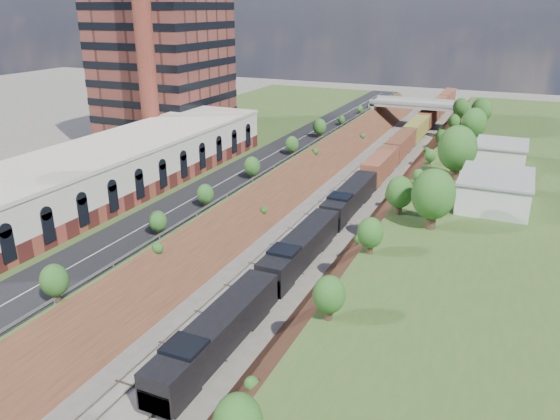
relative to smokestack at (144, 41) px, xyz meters
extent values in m
cube|color=#3C5B25|center=(3.00, 4.00, -22.50)|extent=(44.00, 180.00, 5.00)
cube|color=brown|center=(25.00, 4.00, -25.00)|extent=(10.00, 180.00, 10.00)
cube|color=brown|center=(47.00, 4.00, -25.00)|extent=(10.00, 180.00, 10.00)
cube|color=gray|center=(33.40, 4.00, -24.91)|extent=(1.58, 180.00, 0.18)
cube|color=gray|center=(38.60, 4.00, -24.91)|extent=(1.58, 180.00, 0.18)
cube|color=black|center=(20.50, 4.00, -19.95)|extent=(8.00, 180.00, 0.10)
cube|color=#99999E|center=(24.60, 4.00, -19.45)|extent=(0.06, 171.00, 0.30)
cube|color=maroon|center=(8.00, -18.00, -18.90)|extent=(14.00, 62.00, 2.20)
cube|color=beige|center=(8.00, -18.00, -15.65)|extent=(14.00, 62.00, 4.30)
cube|color=beige|center=(8.00, -18.00, -13.25)|extent=(14.30, 62.30, 0.50)
cube|color=brown|center=(-8.00, 16.00, 2.00)|extent=(22.00, 22.00, 44.00)
cylinder|color=maroon|center=(0.00, 0.00, 0.00)|extent=(3.20, 3.20, 40.00)
cube|color=gray|center=(24.50, 66.00, -21.90)|extent=(1.50, 8.00, 6.20)
cube|color=gray|center=(47.50, 66.00, -21.90)|extent=(1.50, 8.00, 6.20)
cube|color=gray|center=(36.00, 66.00, -18.80)|extent=(24.00, 8.00, 1.00)
cube|color=gray|center=(36.00, 62.00, -18.00)|extent=(24.00, 0.30, 0.80)
cube|color=gray|center=(36.00, 70.00, -18.00)|extent=(24.00, 0.30, 0.80)
cube|color=silver|center=(59.50, -4.00, -18.00)|extent=(9.00, 12.00, 4.00)
cube|color=silver|center=(59.00, 18.00, -18.20)|extent=(8.00, 10.00, 3.60)
cylinder|color=#473323|center=(53.00, -16.00, -18.69)|extent=(1.30, 1.30, 2.62)
ellipsoid|color=#2C6122|center=(53.00, -16.00, -15.54)|extent=(5.25, 5.25, 6.30)
cylinder|color=#473323|center=(24.20, -36.00, -19.39)|extent=(0.66, 0.66, 1.22)
ellipsoid|color=#2C6122|center=(24.20, -36.00, -17.92)|extent=(2.45, 2.45, 2.94)
cube|color=black|center=(38.60, -50.10, -24.55)|extent=(2.40, 4.00, 0.90)
cube|color=black|center=(38.60, -43.28, -22.46)|extent=(3.27, 19.63, 3.28)
cube|color=black|center=(38.60, -51.60, -23.20)|extent=(3.01, 3.00, 1.80)
cube|color=silver|center=(38.60, -51.60, -22.20)|extent=(3.01, 3.00, 0.15)
cube|color=black|center=(38.60, -48.60, -20.90)|extent=(3.21, 3.10, 0.90)
cube|color=black|center=(38.60, -22.66, -22.46)|extent=(3.27, 19.63, 3.28)
cube|color=black|center=(38.60, -2.03, -22.46)|extent=(3.27, 19.63, 3.28)
cube|color=brown|center=(38.60, 60.85, -22.14)|extent=(3.27, 104.13, 3.93)
camera|label=1|loc=(61.38, -80.24, 5.77)|focal=35.00mm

